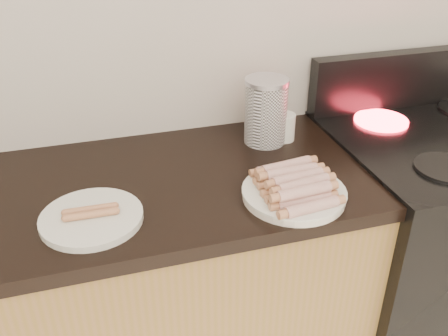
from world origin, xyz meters
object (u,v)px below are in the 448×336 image
object	(u,v)px
main_plate	(294,195)
side_plate	(92,218)
canister	(266,111)
mug	(284,127)
stove	(427,248)

from	to	relation	value
main_plate	side_plate	size ratio (longest dim) A/B	1.08
canister	main_plate	bearing A→B (deg)	-97.23
canister	mug	bearing A→B (deg)	-3.42
stove	mug	world-z (taller)	mug
stove	mug	xyz separation A→B (m)	(-0.53, 0.16, 0.49)
stove	canister	world-z (taller)	canister
mug	side_plate	bearing A→B (deg)	-155.49
main_plate	canister	bearing A→B (deg)	82.77
stove	main_plate	world-z (taller)	main_plate
main_plate	canister	xyz separation A→B (m)	(0.04, 0.33, 0.10)
stove	side_plate	xyz separation A→B (m)	(-1.15, -0.12, 0.45)
stove	canister	distance (m)	0.83
side_plate	stove	bearing A→B (deg)	6.03
mug	canister	bearing A→B (deg)	176.58
stove	canister	xyz separation A→B (m)	(-0.60, 0.17, 0.55)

